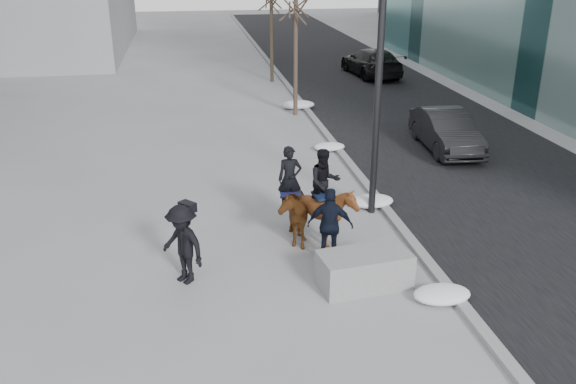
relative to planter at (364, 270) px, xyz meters
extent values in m
plane|color=gray|center=(-1.31, 0.61, -0.38)|extent=(120.00, 120.00, 0.00)
cube|color=black|center=(5.69, 10.61, -0.37)|extent=(8.00, 90.00, 0.01)
cube|color=gray|center=(1.69, 10.61, -0.32)|extent=(0.25, 90.00, 0.12)
cube|color=gray|center=(0.00, 0.00, 0.00)|extent=(2.00, 1.18, 0.76)
imported|color=black|center=(5.42, 8.53, 0.31)|extent=(1.73, 4.29, 1.38)
imported|color=black|center=(6.71, 21.75, 0.37)|extent=(2.55, 5.33, 1.50)
imported|color=#532A10|center=(-1.14, 2.43, 0.38)|extent=(0.88, 1.82, 1.51)
imported|color=black|center=(-1.14, 2.58, 1.15)|extent=(0.59, 0.40, 1.58)
cube|color=#11143E|center=(-1.14, 2.58, 0.81)|extent=(0.50, 0.58, 0.06)
imported|color=#512210|center=(-0.39, 2.03, 0.39)|extent=(1.37, 1.51, 1.53)
imported|color=black|center=(-0.39, 2.18, 1.16)|extent=(0.83, 0.68, 1.60)
cube|color=#0E1A36|center=(-0.39, 2.18, 0.83)|extent=(0.53, 0.61, 0.06)
imported|color=black|center=(-0.46, 1.22, 0.50)|extent=(1.11, 0.74, 1.75)
cylinder|color=orange|center=(-0.51, 1.77, 0.77)|extent=(0.04, 0.18, 0.07)
imported|color=black|center=(-3.72, 0.81, 0.50)|extent=(1.24, 1.28, 1.75)
cube|color=black|center=(-3.57, 1.06, 1.24)|extent=(0.40, 0.42, 0.20)
cylinder|color=black|center=(1.29, 3.68, 4.12)|extent=(0.18, 0.18, 9.00)
ellipsoid|color=white|center=(1.39, 9.09, -0.24)|extent=(1.09, 0.69, 0.28)
ellipsoid|color=white|center=(1.39, -0.84, -0.23)|extent=(1.18, 0.75, 0.30)
ellipsoid|color=white|center=(1.39, 4.06, -0.22)|extent=(1.24, 0.79, 0.32)
ellipsoid|color=white|center=(1.39, 15.10, -0.20)|extent=(1.44, 0.91, 0.36)
camera|label=1|loc=(-3.44, -10.78, 6.27)|focal=38.00mm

